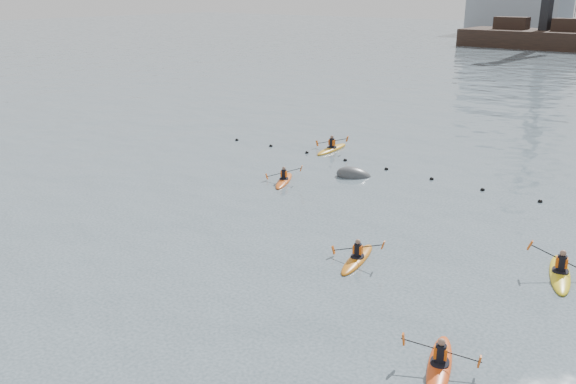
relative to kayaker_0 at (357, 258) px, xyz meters
name	(u,v)px	position (x,y,z in m)	size (l,w,h in m)	color
float_line	(458,184)	(-0.94, 11.91, -0.07)	(33.24, 0.73, 0.24)	black
kayaker_0	(357,258)	(0.00, 0.00, 0.00)	(2.17, 3.26, 1.14)	#C46B12
kayaker_2	(284,180)	(-8.77, 6.34, 0.00)	(1.96, 3.04, 1.11)	#D15213
kayaker_3	(560,273)	(6.70, 3.55, 0.01)	(2.46, 3.71, 1.39)	yellow
kayaker_4	(440,364)	(5.67, -4.70, 0.00)	(2.14, 3.34, 1.06)	#D74614
kayaker_5	(332,149)	(-10.61, 13.79, 0.01)	(2.45, 3.63, 1.25)	orange
mooring_buoy	(354,176)	(-6.24, 9.65, -0.10)	(2.08, 1.23, 1.04)	#3B3E40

